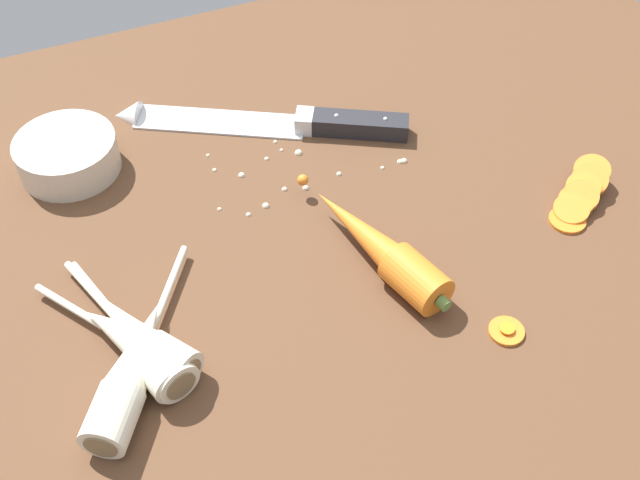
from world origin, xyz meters
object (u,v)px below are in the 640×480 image
object	(u,v)px
whole_carrot	(380,248)
carrot_slice_stack	(580,195)
chefs_knife	(255,121)
parsnip_back	(139,341)
parsnip_front	(140,341)
parsnip_mid_left	(131,371)
prep_bowl	(67,154)
carrot_slice_stray_near	(507,330)
parsnip_mid_right	(136,342)

from	to	relation	value
whole_carrot	carrot_slice_stack	xyz separation A→B (cm)	(23.16, -0.89, -1.01)
chefs_knife	whole_carrot	world-z (taller)	whole_carrot
chefs_knife	parsnip_back	xyz separation A→B (cm)	(-20.49, -26.16, 1.33)
parsnip_back	carrot_slice_stack	distance (cm)	47.42
parsnip_front	chefs_knife	bearing A→B (deg)	52.01
parsnip_front	parsnip_mid_left	size ratio (longest dim) A/B	0.95
parsnip_front	carrot_slice_stack	size ratio (longest dim) A/B	2.00
parsnip_mid_left	carrot_slice_stack	distance (cm)	48.91
prep_bowl	carrot_slice_stray_near	bearing A→B (deg)	-50.11
parsnip_front	prep_bowl	world-z (taller)	same
carrot_slice_stack	prep_bowl	distance (cm)	55.24
chefs_knife	parsnip_mid_right	world-z (taller)	parsnip_mid_right
parsnip_back	prep_bowl	world-z (taller)	same
whole_carrot	parsnip_mid_right	world-z (taller)	whole_carrot
chefs_knife	carrot_slice_stack	bearing A→B (deg)	-43.74
prep_bowl	parsnip_mid_left	bearing A→B (deg)	-91.02
chefs_knife	carrot_slice_stray_near	distance (cm)	38.66
parsnip_front	parsnip_back	xyz separation A→B (cm)	(-0.06, -0.00, 0.00)
whole_carrot	parsnip_front	distance (cm)	24.22
prep_bowl	whole_carrot	bearing A→B (deg)	-45.95
parsnip_mid_right	prep_bowl	xyz separation A→B (cm)	(-0.57, 27.25, 0.17)
chefs_knife	parsnip_mid_left	xyz separation A→B (cm)	(-21.88, -28.90, 1.33)
whole_carrot	parsnip_mid_right	size ratio (longest dim) A/B	1.28
whole_carrot	carrot_slice_stray_near	world-z (taller)	whole_carrot
parsnip_mid_left	carrot_slice_stray_near	bearing A→B (deg)	-14.28
whole_carrot	parsnip_front	world-z (taller)	whole_carrot
parsnip_mid_right	parsnip_back	world-z (taller)	same
parsnip_mid_left	prep_bowl	distance (cm)	29.99
parsnip_front	carrot_slice_stack	bearing A→B (deg)	0.48
chefs_knife	carrot_slice_stray_near	size ratio (longest dim) A/B	9.66
carrot_slice_stack	parsnip_mid_right	bearing A→B (deg)	-179.51
parsnip_back	whole_carrot	bearing A→B (deg)	3.04
prep_bowl	carrot_slice_stack	bearing A→B (deg)	-29.08
chefs_knife	parsnip_mid_left	distance (cm)	36.27
parsnip_mid_left	carrot_slice_stray_near	world-z (taller)	parsnip_mid_left
whole_carrot	carrot_slice_stray_near	distance (cm)	14.20
chefs_knife	whole_carrot	distance (cm)	25.19
parsnip_mid_right	prep_bowl	bearing A→B (deg)	91.20
carrot_slice_stray_near	prep_bowl	size ratio (longest dim) A/B	0.30
prep_bowl	parsnip_back	bearing A→B (deg)	-88.20
parsnip_front	parsnip_mid_left	distance (cm)	3.11
parsnip_mid_left	carrot_slice_stack	world-z (taller)	parsnip_mid_left
carrot_slice_stray_near	carrot_slice_stack	bearing A→B (deg)	35.01
parsnip_mid_right	parsnip_mid_left	bearing A→B (deg)	-111.99
parsnip_front	parsnip_mid_left	world-z (taller)	same
parsnip_mid_left	carrot_slice_stray_near	xyz separation A→B (cm)	(32.51, -8.27, -1.62)
parsnip_back	prep_bowl	size ratio (longest dim) A/B	1.67
parsnip_mid_right	parsnip_back	size ratio (longest dim) A/B	0.91
chefs_knife	carrot_slice_stray_near	world-z (taller)	chefs_knife
parsnip_mid_left	carrot_slice_stray_near	distance (cm)	33.58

